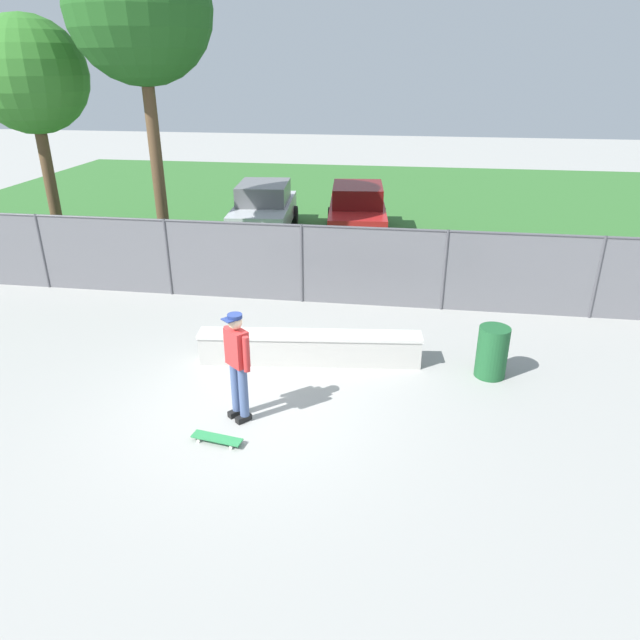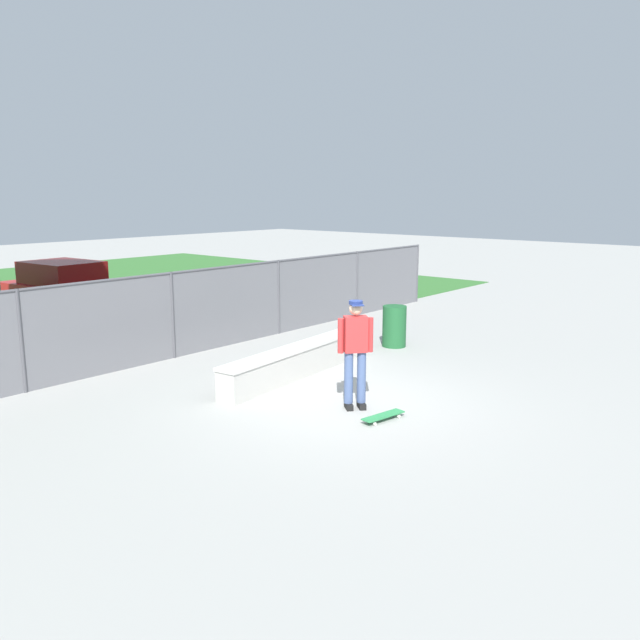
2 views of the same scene
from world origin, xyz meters
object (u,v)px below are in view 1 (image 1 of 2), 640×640
skateboard (217,438)px  trash_bin (492,352)px  concrete_ledge (310,348)px  skateboarder (238,362)px  tree_near_left (30,77)px  car_red (357,210)px  tree_near_right (139,11)px  car_silver (264,208)px

skateboard → trash_bin: (4.36, 2.74, 0.41)m
concrete_ledge → skateboarder: 2.32m
tree_near_left → car_red: tree_near_left is taller
tree_near_right → car_red: size_ratio=1.90×
skateboard → car_red: bearing=84.8°
car_silver → trash_bin: size_ratio=4.48×
tree_near_right → tree_near_left: bearing=174.4°
skateboarder → trash_bin: bearing=25.9°
concrete_ledge → tree_near_right: 9.38m
tree_near_left → skateboarder: bearing=-44.9°
skateboarder → tree_near_left: tree_near_left is taller
tree_near_right → skateboarder: bearing=-60.0°
skateboarder → car_silver: skateboarder is taller
car_silver → trash_bin: car_silver is taller
car_red → concrete_ledge: bearing=-90.6°
concrete_ledge → car_silver: size_ratio=0.98×
concrete_ledge → tree_near_left: bearing=146.8°
concrete_ledge → tree_near_right: (-4.94, 5.11, 6.13)m
skateboarder → skateboard: (-0.18, -0.71, -0.96)m
car_red → trash_bin: 9.70m
skateboarder → tree_near_right: bearing=120.0°
skateboarder → concrete_ledge: bearing=68.6°
concrete_ledge → tree_near_right: size_ratio=0.52×
car_red → trash_bin: size_ratio=4.48×
skateboarder → trash_bin: skateboarder is taller
car_silver → tree_near_left: bearing=-146.6°
car_red → skateboarder: bearing=-94.6°
tree_near_right → trash_bin: tree_near_right is taller
skateboarder → trash_bin: size_ratio=1.89×
concrete_ledge → skateboard: concrete_ledge is taller
skateboard → car_silver: (-2.05, 11.70, 0.77)m
tree_near_left → trash_bin: (11.70, -5.46, -4.47)m
concrete_ledge → car_silver: bearing=108.7°
tree_near_left → car_silver: bearing=33.4°
skateboard → car_red: (1.08, 11.86, 0.77)m
tree_near_right → car_red: 8.52m
tree_near_left → car_red: bearing=23.5°
concrete_ledge → skateboarder: bearing=-111.4°
skateboarder → car_silver: size_ratio=0.42×
tree_near_right → trash_bin: (8.31, -5.13, -5.95)m
skateboard → trash_bin: 5.16m
car_red → tree_near_left: bearing=-156.5°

